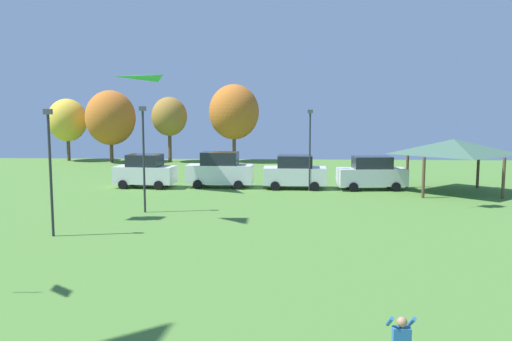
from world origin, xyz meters
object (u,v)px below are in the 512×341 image
at_px(light_post_1, 310,145).
at_px(parked_car_rightmost_in_row, 372,173).
at_px(parked_car_leftmost, 145,171).
at_px(light_post_0, 144,153).
at_px(light_post_3, 50,165).
at_px(treeline_tree_2, 169,117).
at_px(kite_flying_0, 158,97).
at_px(parked_car_second_from_left, 220,170).
at_px(treeline_tree_3, 234,112).
at_px(treeline_tree_1, 111,118).
at_px(park_pavilion, 453,147).
at_px(treeline_tree_0, 67,120).
at_px(parked_car_third_from_left, 295,172).

bearing_deg(light_post_1, parked_car_rightmost_in_row, 9.45).
distance_m(parked_car_leftmost, light_post_0, 9.49).
xyz_separation_m(light_post_3, treeline_tree_2, (-1.32, 32.17, 1.46)).
bearing_deg(light_post_1, kite_flying_0, 178.50).
relative_size(parked_car_second_from_left, treeline_tree_3, 0.59).
xyz_separation_m(kite_flying_0, treeline_tree_1, (-9.00, 17.72, -1.79)).
relative_size(parked_car_leftmost, park_pavilion, 0.68).
distance_m(treeline_tree_0, treeline_tree_1, 5.25).
height_order(parked_car_leftmost, treeline_tree_1, treeline_tree_1).
xyz_separation_m(light_post_1, light_post_3, (-12.13, -13.54, 0.06)).
relative_size(parked_car_third_from_left, light_post_0, 0.76).
distance_m(parked_car_second_from_left, treeline_tree_0, 25.77).
xyz_separation_m(parked_car_second_from_left, park_pavilion, (15.82, -1.64, 1.84)).
relative_size(parked_car_leftmost, light_post_1, 0.79).
xyz_separation_m(light_post_0, treeline_tree_1, (-10.00, 25.94, 1.30)).
xyz_separation_m(parked_car_rightmost_in_row, light_post_1, (-4.35, -0.72, 2.01)).
height_order(park_pavilion, treeline_tree_1, treeline_tree_1).
bearing_deg(park_pavilion, parked_car_second_from_left, 174.07).
bearing_deg(treeline_tree_0, light_post_3, -69.49).
distance_m(parked_car_third_from_left, treeline_tree_1, 25.32).
distance_m(kite_flying_0, treeline_tree_3, 19.25).
bearing_deg(parked_car_rightmost_in_row, parked_car_leftmost, 174.23).
bearing_deg(light_post_0, light_post_1, 40.27).
distance_m(park_pavilion, light_post_1, 9.52).
height_order(parked_car_second_from_left, treeline_tree_2, treeline_tree_2).
height_order(parked_car_second_from_left, parked_car_third_from_left, parked_car_second_from_left).
distance_m(park_pavilion, treeline_tree_2, 29.82).
xyz_separation_m(parked_car_third_from_left, treeline_tree_1, (-18.41, 17.05, 3.42)).
relative_size(light_post_0, treeline_tree_2, 0.86).
distance_m(parked_car_leftmost, light_post_1, 11.84).
xyz_separation_m(light_post_0, treeline_tree_0, (-15.06, 27.32, 1.01)).
bearing_deg(light_post_3, light_post_0, 63.83).
bearing_deg(park_pavilion, light_post_3, -148.59).
xyz_separation_m(parked_car_leftmost, treeline_tree_1, (-7.76, 16.97, 3.41)).
relative_size(parked_car_rightmost_in_row, treeline_tree_1, 0.65).
xyz_separation_m(park_pavilion, light_post_3, (-21.64, -13.22, 0.15)).
distance_m(parked_car_rightmost_in_row, treeline_tree_3, 21.92).
xyz_separation_m(parked_car_third_from_left, park_pavilion, (10.49, -1.26, 1.92)).
bearing_deg(treeline_tree_1, treeline_tree_3, 5.28).
xyz_separation_m(kite_flying_0, treeline_tree_3, (3.57, 18.88, -1.20)).
bearing_deg(parked_car_second_from_left, kite_flying_0, -162.21).
bearing_deg(light_post_3, treeline_tree_1, 102.96).
bearing_deg(parked_car_rightmost_in_row, parked_car_second_from_left, 172.08).
bearing_deg(light_post_3, parked_car_leftmost, 88.02).
height_order(light_post_3, treeline_tree_2, treeline_tree_2).
xyz_separation_m(parked_car_second_from_left, treeline_tree_1, (-13.08, 16.67, 3.34)).
bearing_deg(treeline_tree_0, parked_car_third_from_left, -38.15).
bearing_deg(treeline_tree_0, light_post_0, -61.14).
relative_size(kite_flying_0, parked_car_leftmost, 0.81).
height_order(light_post_1, treeline_tree_2, treeline_tree_2).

